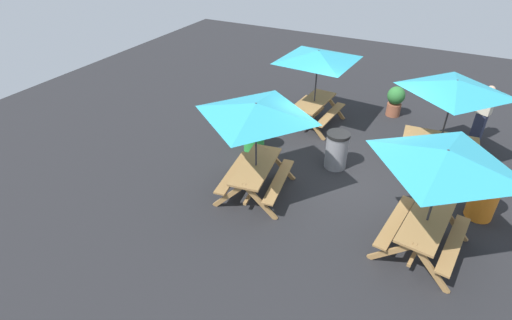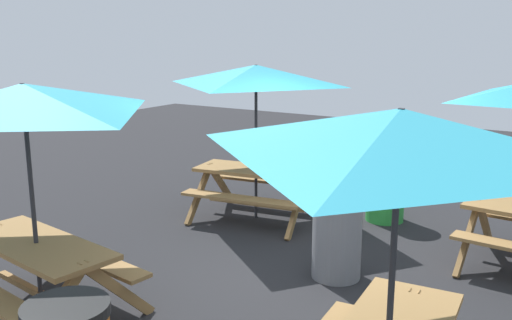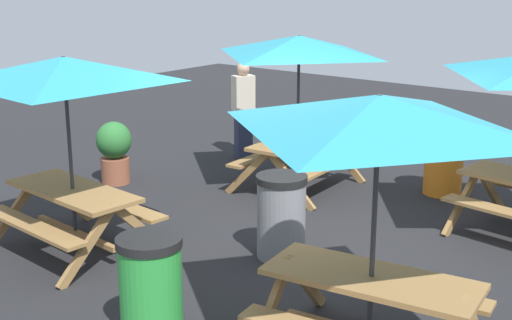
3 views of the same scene
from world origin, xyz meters
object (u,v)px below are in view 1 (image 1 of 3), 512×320
Objects in this scene: picnic_table_1 at (454,92)px; person_standing at (483,112)px; picnic_table_3 at (444,165)px; picnic_table_0 at (318,61)px; potted_plant_0 at (395,100)px; picnic_table_2 at (256,117)px; trash_bin_orange at (484,198)px; trash_bin_gray at (337,150)px; trash_bin_green at (254,134)px.

picnic_table_1 is 2.27m from person_standing.
picnic_table_3 is at bearing -92.51° from picnic_table_1.
picnic_table_0 reaches higher than potted_plant_0.
picnic_table_2 reaches higher than trash_bin_orange.
picnic_table_1 is 3.06m from trash_bin_gray.
picnic_table_1 reaches higher than trash_bin_gray.
potted_plant_0 is (-1.55, 2.36, -1.46)m from picnic_table_1.
picnic_table_2 reaches higher than potted_plant_0.
person_standing is at bearing 59.18° from picnic_table_1.
picnic_table_3 is 2.38× the size of trash_bin_gray.
trash_bin_green is (-0.89, -2.24, -1.49)m from picnic_table_0.
trash_bin_orange is at bearing 118.14° from person_standing.
picnic_table_3 is 3.52m from trash_bin_gray.
picnic_table_1 is 3.17m from potted_plant_0.
person_standing is (3.17, 3.17, 0.39)m from trash_bin_gray.
picnic_table_1 reaches higher than trash_bin_green.
potted_plant_0 is (-1.66, 5.84, -1.46)m from picnic_table_3.
trash_bin_orange is 1.01× the size of potted_plant_0.
picnic_table_2 is at bearing -162.90° from trash_bin_orange.
picnic_table_1 reaches higher than trash_bin_orange.
potted_plant_0 is (2.10, 1.73, -1.46)m from picnic_table_0.
picnic_table_2 and picnic_table_3 have the same top height.
picnic_table_0 and picnic_table_2 have the same top height.
picnic_table_2 is 2.41× the size of potted_plant_0.
picnic_table_2 is (0.04, -3.93, 0.00)m from picnic_table_0.
trash_bin_gray is 1.00× the size of trash_bin_green.
trash_bin_orange is 0.59× the size of person_standing.
trash_bin_green is (-0.93, 1.69, -1.49)m from picnic_table_2.
trash_bin_orange is 1.00× the size of trash_bin_green.
picnic_table_0 reaches higher than trash_bin_green.
picnic_table_3 is at bearing 106.28° from person_standing.
picnic_table_1 is 2.41× the size of potted_plant_0.
picnic_table_0 is at bearing 165.91° from picnic_table_1.
picnic_table_2 is at bearing -61.11° from trash_bin_green.
trash_bin_orange is (4.75, -2.48, -1.49)m from picnic_table_0.
trash_bin_gray is 3.82m from potted_plant_0.
picnic_table_0 is at bearing 68.28° from trash_bin_green.
trash_bin_green is at bearing 177.60° from trash_bin_orange.
picnic_table_1 is 5.04m from trash_bin_green.
picnic_table_2 is 5.15m from trash_bin_orange.
person_standing is (0.77, 5.27, -1.10)m from picnic_table_3.
picnic_table_2 is 6.19m from potted_plant_0.
potted_plant_0 is at bearing 122.26° from trash_bin_orange.
person_standing is (-0.22, 3.63, 0.39)m from trash_bin_orange.
person_standing is (0.89, 1.78, -1.10)m from picnic_table_1.
picnic_table_1 and picnic_table_2 have the same top height.
picnic_table_2 reaches higher than trash_bin_gray.
picnic_table_1 is at bearing 31.30° from trash_bin_gray.
picnic_table_3 is (3.72, -0.19, 0.00)m from picnic_table_2.
picnic_table_2 reaches higher than trash_bin_green.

